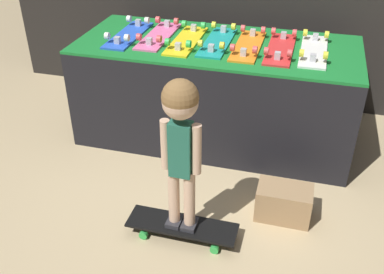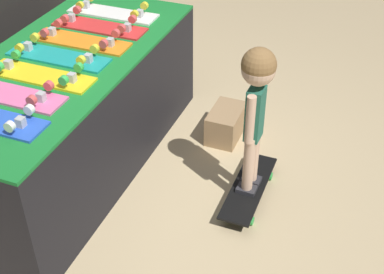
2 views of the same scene
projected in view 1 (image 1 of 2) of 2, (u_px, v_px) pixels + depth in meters
The scene contains 12 objects.
ground_plane at pixel (194, 180), 3.23m from camera, with size 16.00×16.00×0.00m, color tan.
display_rack at pixel (216, 91), 3.56m from camera, with size 2.10×0.92×0.79m.
skateboard_blue_on_rack at pixel (128, 34), 3.47m from camera, with size 0.19×0.64×0.09m.
skateboard_pink_on_rack at pixel (159, 35), 3.46m from camera, with size 0.19×0.64×0.09m.
skateboard_yellow_on_rack at pixel (186, 39), 3.37m from camera, with size 0.19×0.64×0.09m.
skateboard_teal_on_rack at pixel (218, 41), 3.34m from camera, with size 0.19×0.64×0.09m.
skateboard_orange_on_rack at pixel (248, 45), 3.27m from camera, with size 0.19×0.64×0.09m.
skateboard_red_on_rack at pixel (280, 48), 3.22m from camera, with size 0.19×0.64×0.09m.
skateboard_white_on_rack at pixel (314, 50), 3.19m from camera, with size 0.19×0.64×0.09m.
skateboard_on_floor at pixel (182, 226), 2.72m from camera, with size 0.67×0.20×0.09m.
child at pixel (181, 130), 2.35m from camera, with size 0.23×0.19×0.96m.
storage_box at pixel (284, 202), 2.85m from camera, with size 0.34×0.21×0.22m.
Camera 1 is at (0.67, -2.49, 1.98)m, focal length 42.00 mm.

